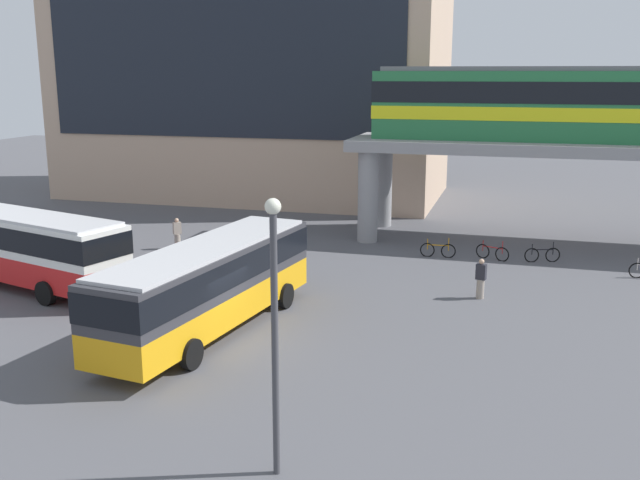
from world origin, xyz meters
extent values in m
plane|color=#515156|center=(0.00, 10.00, 0.00)|extent=(120.00, 120.00, 0.00)
cube|color=tan|center=(-9.87, 30.06, 9.00)|extent=(27.49, 13.37, 18.00)
cube|color=black|center=(-9.87, 23.32, 9.90)|extent=(24.74, 0.10, 10.08)
cube|color=gray|center=(13.50, 18.59, 5.27)|extent=(26.09, 5.94, 0.60)
cylinder|color=gray|center=(1.65, 16.42, 2.48)|extent=(1.10, 1.10, 4.97)
cylinder|color=gray|center=(1.65, 20.76, 2.48)|extent=(1.10, 1.10, 4.97)
cube|color=#26723F|center=(11.58, 18.59, 7.37)|extent=(19.88, 2.90, 3.60)
cube|color=yellow|center=(11.58, 18.59, 7.01)|extent=(19.94, 2.96, 0.70)
cube|color=black|center=(11.58, 18.59, 8.09)|extent=(19.94, 2.96, 1.10)
cube|color=slate|center=(11.58, 18.59, 9.29)|extent=(19.09, 2.61, 0.24)
cube|color=orange|center=(-0.81, 0.94, 1.05)|extent=(4.04, 11.24, 1.10)
cube|color=#333338|center=(-0.81, 0.94, 2.35)|extent=(4.04, 11.24, 1.50)
cube|color=black|center=(-0.81, 0.94, 2.43)|extent=(4.09, 11.29, 0.96)
cube|color=silver|center=(-0.81, 0.94, 3.16)|extent=(3.84, 10.68, 0.12)
cylinder|color=black|center=(-1.55, 4.60, 0.50)|extent=(0.42, 1.03, 1.00)
cylinder|color=black|center=(0.93, 4.24, 0.50)|extent=(0.42, 1.03, 1.00)
cylinder|color=black|center=(-2.49, -1.93, 0.50)|extent=(0.42, 1.03, 1.00)
cylinder|color=black|center=(-0.01, -2.29, 0.50)|extent=(0.42, 1.03, 1.00)
cube|color=red|center=(-11.03, 4.06, 1.05)|extent=(11.26, 5.52, 1.10)
cube|color=white|center=(-11.03, 4.06, 2.35)|extent=(11.26, 5.52, 1.50)
cube|color=black|center=(-11.03, 4.06, 2.43)|extent=(11.31, 5.57, 0.96)
cube|color=silver|center=(-11.03, 4.06, 3.16)|extent=(10.69, 5.24, 0.12)
cylinder|color=black|center=(-14.05, 6.25, 0.50)|extent=(1.04, 0.55, 1.00)
cylinder|color=black|center=(-8.43, 1.98, 0.50)|extent=(1.04, 0.55, 1.00)
cylinder|color=black|center=(-7.72, 4.38, 0.50)|extent=(1.04, 0.55, 1.00)
torus|color=black|center=(6.33, 13.98, 0.34)|extent=(0.74, 0.10, 0.74)
torus|color=black|center=(5.28, 13.92, 0.34)|extent=(0.74, 0.10, 0.74)
cylinder|color=orange|center=(5.81, 13.95, 0.62)|extent=(1.05, 0.11, 0.05)
cylinder|color=orange|center=(5.28, 13.92, 0.64)|extent=(0.04, 0.04, 0.55)
cylinder|color=orange|center=(6.33, 13.98, 0.69)|extent=(0.04, 0.04, 0.65)
torus|color=black|center=(11.36, 14.56, 0.34)|extent=(0.72, 0.29, 0.74)
torus|color=black|center=(10.37, 14.23, 0.34)|extent=(0.72, 0.29, 0.74)
cylinder|color=black|center=(10.87, 14.39, 0.62)|extent=(1.01, 0.38, 0.05)
cylinder|color=black|center=(10.37, 14.23, 0.64)|extent=(0.04, 0.04, 0.55)
cylinder|color=black|center=(11.36, 14.56, 0.69)|extent=(0.04, 0.04, 0.65)
torus|color=black|center=(14.95, 12.62, 0.34)|extent=(0.74, 0.15, 0.74)
cylinder|color=silver|center=(14.95, 12.62, 0.64)|extent=(0.04, 0.04, 0.55)
torus|color=black|center=(8.96, 14.00, 0.34)|extent=(0.70, 0.35, 0.74)
torus|color=black|center=(8.00, 14.43, 0.34)|extent=(0.70, 0.35, 0.74)
cylinder|color=#B21E1E|center=(8.48, 14.22, 0.62)|extent=(0.98, 0.47, 0.05)
cylinder|color=#B21E1E|center=(8.00, 14.43, 0.64)|extent=(0.04, 0.04, 0.55)
cylinder|color=#B21E1E|center=(8.96, 14.00, 0.69)|extent=(0.04, 0.04, 0.65)
cylinder|color=#26262D|center=(-14.52, 11.15, 0.43)|extent=(0.32, 0.32, 0.85)
cube|color=gray|center=(-14.52, 11.15, 1.19)|extent=(0.48, 0.44, 0.68)
sphere|color=tan|center=(-14.52, 11.15, 1.65)|extent=(0.23, 0.23, 0.23)
cylinder|color=gray|center=(-7.62, 11.97, 0.40)|extent=(0.32, 0.32, 0.81)
cube|color=gray|center=(-7.62, 11.97, 1.12)|extent=(0.47, 0.47, 0.64)
sphere|color=tan|center=(-7.62, 11.97, 1.55)|extent=(0.22, 0.22, 0.22)
cylinder|color=gray|center=(8.28, 7.58, 0.41)|extent=(0.32, 0.32, 0.82)
cube|color=#26262D|center=(8.28, 7.58, 1.14)|extent=(0.45, 0.35, 0.65)
sphere|color=tan|center=(8.28, 7.58, 1.57)|extent=(0.22, 0.22, 0.22)
cylinder|color=#3F3F44|center=(4.53, -7.28, 3.09)|extent=(0.16, 0.16, 6.18)
sphere|color=silver|center=(4.53, -7.28, 6.33)|extent=(0.36, 0.36, 0.36)
camera|label=1|loc=(9.58, -21.57, 9.12)|focal=40.43mm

